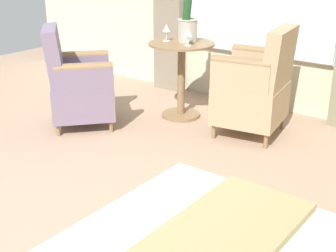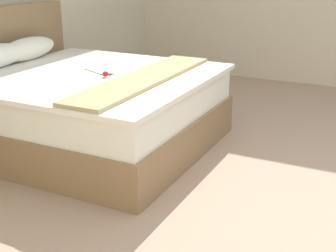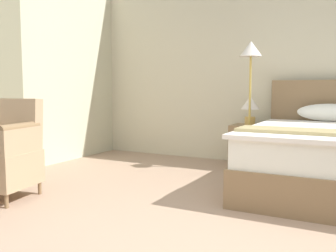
{
  "view_description": "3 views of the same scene",
  "coord_description": "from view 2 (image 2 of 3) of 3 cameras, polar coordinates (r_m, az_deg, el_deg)",
  "views": [
    {
      "loc": [
        0.89,
        2.17,
        1.57
      ],
      "look_at": [
        -0.87,
        0.82,
        0.71
      ],
      "focal_mm": 50.0,
      "sensor_mm": 36.0,
      "label": 1
    },
    {
      "loc": [
        -2.94,
        -0.32,
        1.58
      ],
      "look_at": [
        -0.83,
        0.73,
        0.74
      ],
      "focal_mm": 50.0,
      "sensor_mm": 36.0,
      "label": 2
    },
    {
      "loc": [
        0.42,
        -1.99,
        1.04
      ],
      "look_at": [
        -1.01,
        0.74,
        0.74
      ],
      "focal_mm": 40.0,
      "sensor_mm": 36.0,
      "label": 3
    }
  ],
  "objects": [
    {
      "name": "ground_plane",
      "position": [
        3.35,
        18.07,
        -9.53
      ],
      "size": [
        8.29,
        8.29,
        0.0
      ],
      "primitive_type": "plane",
      "color": "tan"
    },
    {
      "name": "bed",
      "position": [
        4.23,
        -10.3,
        2.53
      ],
      "size": [
        1.92,
        2.11,
        1.16
      ],
      "color": "olive",
      "rests_on": "ground"
    }
  ]
}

